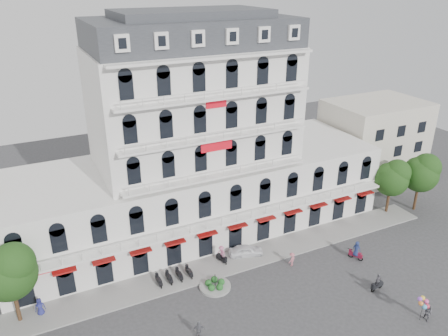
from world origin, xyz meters
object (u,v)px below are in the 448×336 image
rider_east (356,250)px  balloon_vendor (426,309)px  rider_center (221,254)px  rider_northeast (378,282)px  parked_car (246,251)px

rider_east → balloon_vendor: 10.14m
rider_center → balloon_vendor: (12.91, -16.03, 0.12)m
rider_east → rider_center: size_ratio=1.05×
rider_northeast → balloon_vendor: 5.18m
rider_east → rider_center: 14.94m
parked_car → rider_northeast: 14.16m
parked_car → rider_center: bearing=105.5°
rider_east → rider_northeast: 5.28m
rider_center → rider_east: bearing=50.8°
parked_car → rider_east: rider_east is taller
rider_east → rider_northeast: rider_east is taller
rider_east → rider_northeast: size_ratio=1.16×
rider_center → balloon_vendor: size_ratio=0.88×
parked_car → rider_center: size_ratio=1.80×
rider_northeast → rider_center: bearing=-49.2°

